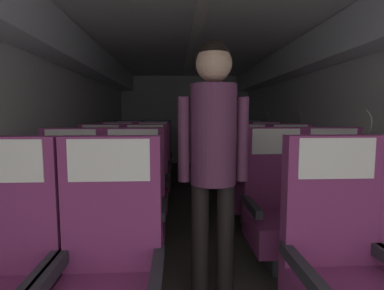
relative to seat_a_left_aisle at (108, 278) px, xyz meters
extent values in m
cube|color=#3D3833|center=(0.54, 2.18, -0.46)|extent=(3.33, 7.96, 0.02)
cube|color=silver|center=(-1.02, 2.18, 0.61)|extent=(0.08, 7.56, 2.13)
cube|color=silver|center=(2.11, 2.18, 0.61)|extent=(0.08, 7.56, 2.13)
cube|color=silver|center=(0.54, 2.18, 1.68)|extent=(3.21, 7.56, 0.06)
cube|color=silver|center=(0.54, 5.97, 0.61)|extent=(3.21, 0.06, 2.13)
cube|color=silver|center=(-0.83, 2.18, 1.46)|extent=(0.30, 7.25, 0.36)
cube|color=silver|center=(1.92, 2.18, 1.46)|extent=(0.30, 7.25, 0.36)
cube|color=white|center=(0.54, 2.18, 1.64)|extent=(0.12, 6.80, 0.02)
cylinder|color=white|center=(2.06, 1.42, 0.65)|extent=(0.01, 0.26, 0.26)
cylinder|color=white|center=(2.06, 2.93, 0.65)|extent=(0.01, 0.26, 0.26)
cylinder|color=white|center=(2.06, 4.44, 0.65)|extent=(0.01, 0.26, 0.26)
cube|color=#7A2D60|center=(-0.49, 0.15, 0.30)|extent=(0.47, 0.09, 0.66)
cube|color=#28282D|center=(-0.26, -0.07, 0.06)|extent=(0.05, 0.44, 0.06)
cube|color=silver|center=(-0.49, 0.09, 0.53)|extent=(0.38, 0.01, 0.20)
cube|color=#7A2D60|center=(0.00, 0.14, 0.30)|extent=(0.47, 0.09, 0.66)
cube|color=#28282D|center=(0.23, -0.07, 0.06)|extent=(0.05, 0.44, 0.06)
cube|color=#28282D|center=(-0.23, -0.07, 0.06)|extent=(0.05, 0.44, 0.06)
cube|color=silver|center=(0.00, 0.09, 0.53)|extent=(0.38, 0.01, 0.20)
cube|color=#7A2D60|center=(1.09, 0.14, 0.30)|extent=(0.47, 0.09, 0.66)
cube|color=#28282D|center=(0.86, -0.07, 0.06)|extent=(0.05, 0.44, 0.06)
cube|color=silver|center=(1.09, 0.09, 0.53)|extent=(0.38, 0.01, 0.20)
cube|color=#38383D|center=(-0.49, 0.84, -0.35)|extent=(0.17, 0.19, 0.21)
cube|color=#7A2D60|center=(-0.49, 0.84, -0.13)|extent=(0.47, 0.52, 0.21)
cube|color=#7A2D60|center=(-0.49, 1.06, 0.30)|extent=(0.47, 0.09, 0.66)
cube|color=#28282D|center=(-0.26, 0.84, 0.06)|extent=(0.05, 0.44, 0.06)
cube|color=#28282D|center=(-0.71, 0.84, 0.06)|extent=(0.05, 0.44, 0.06)
cube|color=silver|center=(-0.49, 1.01, 0.53)|extent=(0.38, 0.01, 0.20)
cube|color=#38383D|center=(-0.01, 0.83, -0.35)|extent=(0.17, 0.19, 0.21)
cube|color=#7A2D60|center=(-0.01, 0.83, -0.13)|extent=(0.47, 0.52, 0.21)
cube|color=#7A2D60|center=(-0.01, 1.05, 0.30)|extent=(0.47, 0.09, 0.66)
cube|color=#28282D|center=(0.21, 0.83, 0.06)|extent=(0.05, 0.44, 0.06)
cube|color=#28282D|center=(-0.24, 0.83, 0.06)|extent=(0.05, 0.44, 0.06)
cube|color=silver|center=(-0.01, 0.99, 0.53)|extent=(0.38, 0.01, 0.20)
cube|color=#38383D|center=(1.57, 0.85, -0.35)|extent=(0.17, 0.19, 0.21)
cube|color=#7A2D60|center=(1.57, 0.85, -0.13)|extent=(0.47, 0.52, 0.21)
cube|color=#7A2D60|center=(1.57, 1.06, 0.30)|extent=(0.47, 0.09, 0.66)
cube|color=#28282D|center=(1.80, 0.85, 0.06)|extent=(0.05, 0.44, 0.06)
cube|color=#28282D|center=(1.34, 0.85, 0.06)|extent=(0.05, 0.44, 0.06)
cube|color=silver|center=(1.57, 1.01, 0.53)|extent=(0.38, 0.01, 0.20)
cube|color=#38383D|center=(1.10, 0.84, -0.35)|extent=(0.17, 0.19, 0.21)
cube|color=#7A2D60|center=(1.10, 0.84, -0.13)|extent=(0.47, 0.52, 0.21)
cube|color=#7A2D60|center=(1.10, 1.05, 0.30)|extent=(0.47, 0.09, 0.66)
cube|color=#28282D|center=(1.33, 0.84, 0.06)|extent=(0.05, 0.44, 0.06)
cube|color=#28282D|center=(0.87, 0.84, 0.06)|extent=(0.05, 0.44, 0.06)
cube|color=silver|center=(1.10, 1.00, 0.53)|extent=(0.38, 0.01, 0.20)
cube|color=#38383D|center=(-0.48, 1.75, -0.35)|extent=(0.17, 0.19, 0.21)
cube|color=#7A2D60|center=(-0.48, 1.75, -0.13)|extent=(0.47, 0.52, 0.21)
cube|color=#7A2D60|center=(-0.48, 1.96, 0.30)|extent=(0.47, 0.09, 0.66)
cube|color=#28282D|center=(-0.26, 1.75, 0.06)|extent=(0.05, 0.44, 0.06)
cube|color=#28282D|center=(-0.71, 1.75, 0.06)|extent=(0.05, 0.44, 0.06)
cube|color=silver|center=(-0.48, 1.91, 0.53)|extent=(0.38, 0.01, 0.20)
cube|color=#38383D|center=(-0.01, 1.75, -0.35)|extent=(0.17, 0.19, 0.21)
cube|color=#7A2D60|center=(-0.01, 1.75, -0.13)|extent=(0.47, 0.52, 0.21)
cube|color=#7A2D60|center=(-0.01, 1.96, 0.30)|extent=(0.47, 0.09, 0.66)
cube|color=#28282D|center=(0.21, 1.75, 0.06)|extent=(0.05, 0.44, 0.06)
cube|color=#28282D|center=(-0.24, 1.75, 0.06)|extent=(0.05, 0.44, 0.06)
cube|color=silver|center=(-0.01, 1.91, 0.53)|extent=(0.38, 0.01, 0.20)
cube|color=#38383D|center=(1.57, 1.75, -0.35)|extent=(0.17, 0.19, 0.21)
cube|color=#7A2D60|center=(1.57, 1.75, -0.13)|extent=(0.47, 0.52, 0.21)
cube|color=#7A2D60|center=(1.57, 1.96, 0.30)|extent=(0.47, 0.09, 0.66)
cube|color=#28282D|center=(1.80, 1.75, 0.06)|extent=(0.05, 0.44, 0.06)
cube|color=#28282D|center=(1.34, 1.75, 0.06)|extent=(0.05, 0.44, 0.06)
cube|color=silver|center=(1.57, 1.91, 0.53)|extent=(0.38, 0.01, 0.20)
cube|color=#38383D|center=(1.10, 1.76, -0.35)|extent=(0.17, 0.19, 0.21)
cube|color=#7A2D60|center=(1.10, 1.76, -0.13)|extent=(0.47, 0.52, 0.21)
cube|color=#7A2D60|center=(1.10, 1.97, 0.30)|extent=(0.47, 0.09, 0.66)
cube|color=#28282D|center=(1.32, 1.76, 0.06)|extent=(0.05, 0.44, 0.06)
cube|color=#28282D|center=(0.87, 1.76, 0.06)|extent=(0.05, 0.44, 0.06)
cube|color=silver|center=(1.10, 1.92, 0.53)|extent=(0.38, 0.01, 0.20)
cube|color=#38383D|center=(-0.48, 2.67, -0.35)|extent=(0.17, 0.19, 0.21)
cube|color=#7A2D60|center=(-0.48, 2.67, -0.13)|extent=(0.47, 0.52, 0.21)
cube|color=#7A2D60|center=(-0.48, 2.88, 0.30)|extent=(0.47, 0.09, 0.66)
cube|color=#28282D|center=(-0.25, 2.67, 0.06)|extent=(0.05, 0.44, 0.06)
cube|color=#28282D|center=(-0.71, 2.67, 0.06)|extent=(0.05, 0.44, 0.06)
cube|color=silver|center=(-0.48, 2.83, 0.53)|extent=(0.38, 0.01, 0.20)
cube|color=#38383D|center=(0.00, 2.66, -0.35)|extent=(0.17, 0.19, 0.21)
cube|color=#7A2D60|center=(0.00, 2.66, -0.13)|extent=(0.47, 0.52, 0.21)
cube|color=#7A2D60|center=(0.00, 2.87, 0.30)|extent=(0.47, 0.09, 0.66)
cube|color=#28282D|center=(0.23, 2.66, 0.06)|extent=(0.05, 0.44, 0.06)
cube|color=#28282D|center=(-0.23, 2.66, 0.06)|extent=(0.05, 0.44, 0.06)
cube|color=silver|center=(0.00, 2.82, 0.53)|extent=(0.38, 0.01, 0.20)
cube|color=#38383D|center=(1.58, 2.65, -0.35)|extent=(0.17, 0.19, 0.21)
cube|color=#7A2D60|center=(1.58, 2.65, -0.13)|extent=(0.47, 0.52, 0.21)
cube|color=#7A2D60|center=(1.58, 2.86, 0.30)|extent=(0.47, 0.09, 0.66)
cube|color=#28282D|center=(1.80, 2.65, 0.06)|extent=(0.05, 0.44, 0.06)
cube|color=#28282D|center=(1.35, 2.65, 0.06)|extent=(0.05, 0.44, 0.06)
cube|color=silver|center=(1.58, 2.81, 0.53)|extent=(0.38, 0.01, 0.20)
cube|color=#38383D|center=(1.10, 2.66, -0.35)|extent=(0.17, 0.19, 0.21)
cube|color=#7A2D60|center=(1.10, 2.66, -0.13)|extent=(0.47, 0.52, 0.21)
cube|color=#7A2D60|center=(1.10, 2.87, 0.30)|extent=(0.47, 0.09, 0.66)
cube|color=#28282D|center=(1.32, 2.66, 0.06)|extent=(0.05, 0.44, 0.06)
cube|color=#28282D|center=(0.87, 2.66, 0.06)|extent=(0.05, 0.44, 0.06)
cube|color=silver|center=(1.10, 2.82, 0.53)|extent=(0.38, 0.01, 0.20)
cube|color=#38383D|center=(-0.48, 3.58, -0.35)|extent=(0.17, 0.19, 0.21)
cube|color=navy|center=(-0.48, 3.58, -0.13)|extent=(0.47, 0.52, 0.21)
cube|color=navy|center=(-0.48, 3.79, 0.30)|extent=(0.47, 0.09, 0.66)
cube|color=#28282D|center=(-0.25, 3.58, 0.06)|extent=(0.05, 0.44, 0.06)
cube|color=#28282D|center=(-0.70, 3.58, 0.06)|extent=(0.05, 0.44, 0.06)
cube|color=silver|center=(-0.48, 3.74, 0.53)|extent=(0.38, 0.01, 0.20)
cube|color=#38383D|center=(-0.01, 3.58, -0.35)|extent=(0.17, 0.19, 0.21)
cube|color=navy|center=(-0.01, 3.58, -0.13)|extent=(0.47, 0.52, 0.21)
cube|color=navy|center=(-0.01, 3.79, 0.30)|extent=(0.47, 0.09, 0.66)
cube|color=#28282D|center=(0.22, 3.58, 0.06)|extent=(0.05, 0.44, 0.06)
cube|color=#28282D|center=(-0.24, 3.58, 0.06)|extent=(0.05, 0.44, 0.06)
cube|color=silver|center=(-0.01, 3.74, 0.53)|extent=(0.38, 0.01, 0.20)
cube|color=#38383D|center=(1.57, 3.56, -0.35)|extent=(0.17, 0.19, 0.21)
cube|color=navy|center=(1.57, 3.56, -0.13)|extent=(0.47, 0.52, 0.21)
cube|color=navy|center=(1.57, 3.78, 0.30)|extent=(0.47, 0.09, 0.66)
cube|color=#28282D|center=(1.80, 3.56, 0.06)|extent=(0.05, 0.44, 0.06)
cube|color=#28282D|center=(1.34, 3.56, 0.06)|extent=(0.05, 0.44, 0.06)
cube|color=silver|center=(1.57, 3.73, 0.53)|extent=(0.38, 0.01, 0.20)
cube|color=#38383D|center=(1.10, 3.57, -0.35)|extent=(0.17, 0.19, 0.21)
cube|color=navy|center=(1.10, 3.57, -0.13)|extent=(0.47, 0.52, 0.21)
cube|color=navy|center=(1.10, 3.78, 0.30)|extent=(0.47, 0.09, 0.66)
cube|color=#28282D|center=(1.32, 3.57, 0.06)|extent=(0.05, 0.44, 0.06)
cube|color=#28282D|center=(0.87, 3.57, 0.06)|extent=(0.05, 0.44, 0.06)
cube|color=silver|center=(1.10, 3.73, 0.53)|extent=(0.38, 0.01, 0.20)
cylinder|color=black|center=(0.46, 0.50, -0.07)|extent=(0.11, 0.11, 0.77)
cylinder|color=black|center=(0.62, 0.50, -0.07)|extent=(0.11, 0.11, 0.77)
cylinder|color=#5B2D4C|center=(0.54, 0.50, 0.62)|extent=(0.28, 0.28, 0.60)
cylinder|color=#5B2D4C|center=(0.36, 0.50, 0.59)|extent=(0.07, 0.07, 0.51)
cylinder|color=#5B2D4C|center=(0.72, 0.50, 0.59)|extent=(0.07, 0.07, 0.51)
sphere|color=tan|center=(0.54, 0.50, 1.04)|extent=(0.22, 0.22, 0.22)
sphere|color=black|center=(0.54, 0.50, 1.08)|extent=(0.18, 0.18, 0.18)
camera|label=1|loc=(0.31, -1.30, 0.74)|focal=27.98mm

